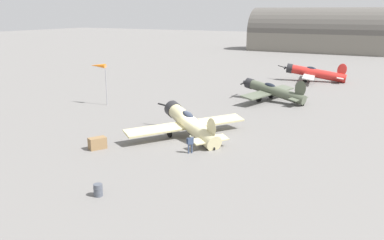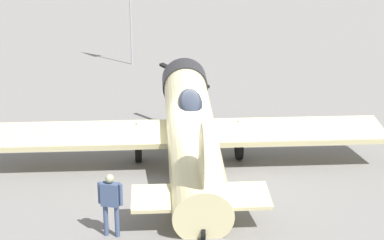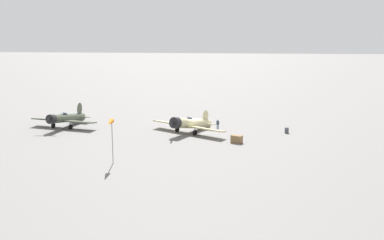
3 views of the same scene
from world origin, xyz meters
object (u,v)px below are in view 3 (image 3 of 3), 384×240
fuel_drum (287,130)px  airplane_foreground (190,123)px  windsock_mast (110,124)px  ground_crew_mechanic (218,123)px  airplane_mid_apron (66,118)px  equipment_crate (237,139)px

fuel_drum → airplane_foreground: bearing=94.2°
windsock_mast → ground_crew_mechanic: bearing=-29.9°
airplane_foreground → airplane_mid_apron: 19.54m
airplane_mid_apron → ground_crew_mechanic: size_ratio=6.75×
equipment_crate → ground_crew_mechanic: bearing=20.3°
airplane_mid_apron → fuel_drum: bearing=102.0°
ground_crew_mechanic → windsock_mast: (-19.29, 11.11, 3.83)m
airplane_mid_apron → ground_crew_mechanic: bearing=104.4°
airplane_foreground → equipment_crate: bearing=83.8°
airplane_mid_apron → equipment_crate: (-7.12, -26.28, -0.90)m
airplane_foreground → ground_crew_mechanic: airplane_foreground is taller
airplane_foreground → fuel_drum: airplane_foreground is taller
windsock_mast → fuel_drum: bearing=-49.6°
airplane_foreground → equipment_crate: size_ratio=6.73×
airplane_foreground → airplane_mid_apron: airplane_mid_apron is taller
ground_crew_mechanic → windsock_mast: windsock_mast is taller
airplane_mid_apron → equipment_crate: 27.25m
windsock_mast → airplane_mid_apron: bearing=33.3°
airplane_mid_apron → windsock_mast: bearing=46.5°
airplane_mid_apron → windsock_mast: size_ratio=2.04×
airplane_foreground → airplane_mid_apron: size_ratio=1.06×
fuel_drum → windsock_mast: (-18.06, 21.25, 4.38)m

